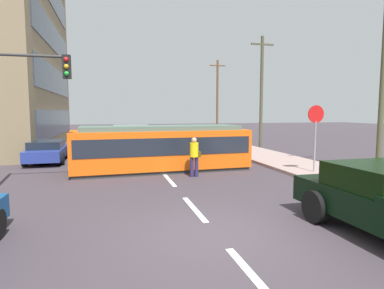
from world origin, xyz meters
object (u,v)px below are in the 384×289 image
pedestrian_crossing (194,155)px  utility_pole_near (384,69)px  traffic_light_mast (23,92)px  utility_pole_mid (261,90)px  utility_pole_far (217,97)px  city_bus (134,138)px  stop_sign (316,124)px  streetcar_tram (161,147)px  parked_sedan_mid (47,151)px

pedestrian_crossing → utility_pole_near: size_ratio=0.19×
utility_pole_near → traffic_light_mast: bearing=177.7°
utility_pole_mid → utility_pole_far: size_ratio=0.98×
city_bus → utility_pole_mid: size_ratio=0.66×
city_bus → utility_pole_near: bearing=-43.7°
city_bus → utility_pole_near: (10.22, -9.78, 3.58)m
stop_sign → utility_pole_far: size_ratio=0.34×
utility_pole_far → streetcar_tram: bearing=-115.2°
city_bus → pedestrian_crossing: (1.91, -8.71, -0.09)m
streetcar_tram → pedestrian_crossing: 2.22m
parked_sedan_mid → city_bus: bearing=30.1°
streetcar_tram → city_bus: size_ratio=1.48×
stop_sign → traffic_light_mast: (-11.52, 0.32, 1.24)m
utility_pole_mid → pedestrian_crossing: bearing=-128.6°
streetcar_tram → parked_sedan_mid: size_ratio=1.89×
city_bus → utility_pole_far: (10.31, 13.38, 3.41)m
streetcar_tram → utility_pole_far: 22.53m
city_bus → traffic_light_mast: 10.48m
city_bus → traffic_light_mast: (-4.41, -9.20, 2.40)m
pedestrian_crossing → parked_sedan_mid: bearing=139.0°
utility_pole_mid → streetcar_tram: bearing=-138.7°
city_bus → utility_pole_far: bearing=52.4°
pedestrian_crossing → utility_pole_mid: 12.90m
stop_sign → traffic_light_mast: 11.59m
utility_pole_far → pedestrian_crossing: bearing=-110.8°
pedestrian_crossing → parked_sedan_mid: size_ratio=0.38×
pedestrian_crossing → utility_pole_mid: size_ratio=0.20×
stop_sign → utility_pole_mid: bearing=76.3°
streetcar_tram → utility_pole_near: (9.40, -3.00, 3.53)m
traffic_light_mast → utility_pole_near: size_ratio=0.55×
city_bus → traffic_light_mast: size_ratio=1.13×
city_bus → utility_pole_near: utility_pole_near is taller
traffic_light_mast → utility_pole_far: size_ratio=0.57×
streetcar_tram → parked_sedan_mid: bearing=145.1°
streetcar_tram → traffic_light_mast: size_ratio=1.68×
traffic_light_mast → utility_pole_mid: bearing=35.9°
parked_sedan_mid → utility_pole_mid: utility_pole_mid is taller
pedestrian_crossing → parked_sedan_mid: (-6.78, 5.89, -0.32)m
streetcar_tram → utility_pole_far: size_ratio=0.96×
utility_pole_near → utility_pole_far: size_ratio=1.04×
pedestrian_crossing → utility_pole_far: 23.88m
utility_pole_far → parked_sedan_mid: bearing=-133.1°
pedestrian_crossing → utility_pole_far: bearing=69.2°
parked_sedan_mid → utility_pole_far: bearing=46.9°
pedestrian_crossing → traffic_light_mast: bearing=-175.5°
parked_sedan_mid → stop_sign: stop_sign is taller
utility_pole_far → city_bus: bearing=-127.6°
utility_pole_near → utility_pole_far: utility_pole_near is taller
city_bus → stop_sign: 11.94m
city_bus → pedestrian_crossing: 8.92m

